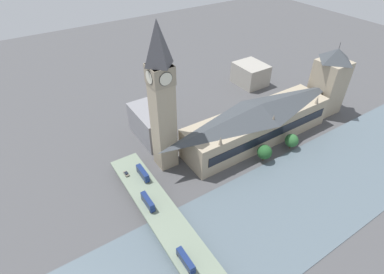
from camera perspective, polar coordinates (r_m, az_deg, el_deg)
name	(u,v)px	position (r m, az deg, el deg)	size (l,w,h in m)	color
ground_plane	(263,156)	(183.51, 13.30, -3.56)	(600.00, 600.00, 0.00)	#4C4C4F
river_water	(308,192)	(169.36, 21.29, -9.79)	(56.17, 360.00, 0.30)	slate
parliament_hall	(258,122)	(188.51, 12.49, 2.76)	(24.47, 99.71, 25.73)	tan
clock_tower	(162,98)	(149.38, -5.80, 7.31)	(11.71, 11.71, 81.32)	tan
victoria_tower	(329,81)	(228.32, 24.62, 9.64)	(18.62, 18.62, 50.16)	tan
road_bridge	(192,258)	(131.85, 0.02, -22.07)	(144.33, 15.37, 5.11)	#5D6A59
double_decker_bus_lead	(186,260)	(127.33, -1.22, -22.40)	(11.01, 2.51, 4.67)	navy
double_decker_bus_mid	(148,201)	(145.54, -8.42, -12.05)	(10.60, 2.48, 5.05)	navy
double_decker_bus_rear	(143,173)	(159.24, -9.36, -6.77)	(11.19, 2.62, 4.79)	navy
car_northbound_tail	(126,174)	(163.34, -12.41, -6.82)	(4.14, 1.90, 1.43)	slate
city_block_west	(250,74)	(255.89, 11.05, 11.68)	(25.14, 21.73, 17.06)	#A39E93
city_block_center	(149,125)	(189.18, -8.15, 2.34)	(32.52, 14.92, 19.37)	gray
tree_embankment_near	(292,141)	(190.31, 18.44, -0.64)	(8.14, 8.14, 10.01)	brown
tree_embankment_mid	(265,152)	(176.21, 13.65, -2.79)	(8.49, 8.49, 10.89)	brown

